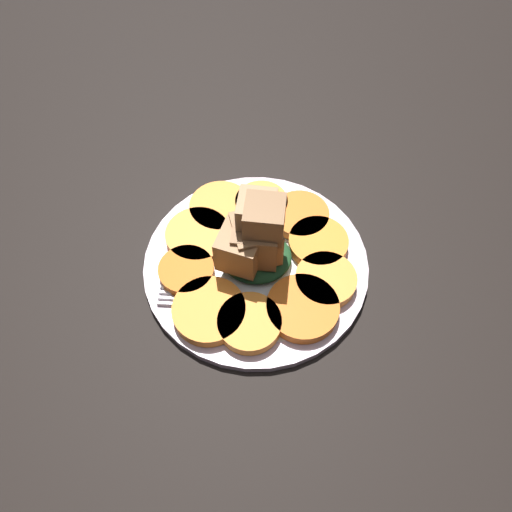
% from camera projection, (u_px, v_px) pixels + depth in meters
% --- Properties ---
extents(table_slab, '(1.20, 1.20, 0.02)m').
position_uv_depth(table_slab, '(256.00, 271.00, 0.58)').
color(table_slab, black).
rests_on(table_slab, ground).
extents(plate, '(0.25, 0.25, 0.01)m').
position_uv_depth(plate, '(256.00, 264.00, 0.57)').
color(plate, silver).
rests_on(plate, table_slab).
extents(carrot_slice_0, '(0.07, 0.07, 0.01)m').
position_uv_depth(carrot_slice_0, '(250.00, 323.00, 0.51)').
color(carrot_slice_0, orange).
rests_on(carrot_slice_0, plate).
extents(carrot_slice_1, '(0.08, 0.08, 0.01)m').
position_uv_depth(carrot_slice_1, '(303.00, 308.00, 0.52)').
color(carrot_slice_1, orange).
rests_on(carrot_slice_1, plate).
extents(carrot_slice_2, '(0.07, 0.07, 0.01)m').
position_uv_depth(carrot_slice_2, '(326.00, 280.00, 0.54)').
color(carrot_slice_2, orange).
rests_on(carrot_slice_2, plate).
extents(carrot_slice_3, '(0.07, 0.07, 0.01)m').
position_uv_depth(carrot_slice_3, '(318.00, 243.00, 0.57)').
color(carrot_slice_3, orange).
rests_on(carrot_slice_3, plate).
extents(carrot_slice_4, '(0.07, 0.07, 0.01)m').
position_uv_depth(carrot_slice_4, '(300.00, 216.00, 0.59)').
color(carrot_slice_4, orange).
rests_on(carrot_slice_4, plate).
extents(carrot_slice_5, '(0.06, 0.06, 0.01)m').
position_uv_depth(carrot_slice_5, '(265.00, 204.00, 0.60)').
color(carrot_slice_5, orange).
rests_on(carrot_slice_5, plate).
extents(carrot_slice_6, '(0.07, 0.07, 0.01)m').
position_uv_depth(carrot_slice_6, '(221.00, 208.00, 0.60)').
color(carrot_slice_6, orange).
rests_on(carrot_slice_6, plate).
extents(carrot_slice_7, '(0.07, 0.07, 0.01)m').
position_uv_depth(carrot_slice_7, '(198.00, 236.00, 0.57)').
color(carrot_slice_7, orange).
rests_on(carrot_slice_7, plate).
extents(carrot_slice_8, '(0.06, 0.06, 0.01)m').
position_uv_depth(carrot_slice_8, '(187.00, 271.00, 0.55)').
color(carrot_slice_8, '#D45F12').
rests_on(carrot_slice_8, plate).
extents(carrot_slice_9, '(0.08, 0.08, 0.01)m').
position_uv_depth(carrot_slice_9, '(209.00, 311.00, 0.52)').
color(carrot_slice_9, orange).
rests_on(carrot_slice_9, plate).
extents(center_pile, '(0.08, 0.07, 0.10)m').
position_uv_depth(center_pile, '(255.00, 240.00, 0.53)').
color(center_pile, '#1E4723').
rests_on(center_pile, plate).
extents(fork, '(0.18, 0.02, 0.00)m').
position_uv_depth(fork, '(239.00, 299.00, 0.53)').
color(fork, silver).
rests_on(fork, plate).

